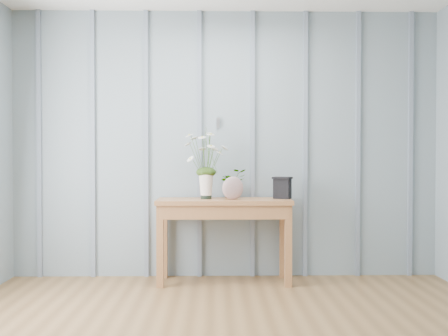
{
  "coord_description": "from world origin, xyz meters",
  "views": [
    {
      "loc": [
        -0.11,
        -2.7,
        1.12
      ],
      "look_at": [
        -0.02,
        1.94,
        1.03
      ],
      "focal_mm": 42.0,
      "sensor_mm": 36.0,
      "label": 1
    }
  ],
  "objects_px": {
    "daisy_vase": "(206,156)",
    "carved_box": "(282,187)",
    "sideboard": "(224,212)",
    "felt_disc_vessel": "(233,188)"
  },
  "relations": [
    {
      "from": "daisy_vase",
      "to": "carved_box",
      "type": "bearing_deg",
      "value": 0.51
    },
    {
      "from": "sideboard",
      "to": "daisy_vase",
      "type": "bearing_deg",
      "value": 171.8
    },
    {
      "from": "felt_disc_vessel",
      "to": "carved_box",
      "type": "distance_m",
      "value": 0.46
    },
    {
      "from": "sideboard",
      "to": "carved_box",
      "type": "xyz_separation_m",
      "value": [
        0.53,
        0.03,
        0.22
      ]
    },
    {
      "from": "sideboard",
      "to": "daisy_vase",
      "type": "distance_m",
      "value": 0.53
    },
    {
      "from": "daisy_vase",
      "to": "felt_disc_vessel",
      "type": "xyz_separation_m",
      "value": [
        0.24,
        -0.1,
        -0.29
      ]
    },
    {
      "from": "sideboard",
      "to": "felt_disc_vessel",
      "type": "relative_size",
      "value": 5.85
    },
    {
      "from": "sideboard",
      "to": "carved_box",
      "type": "bearing_deg",
      "value": 3.15
    },
    {
      "from": "daisy_vase",
      "to": "sideboard",
      "type": "bearing_deg",
      "value": -8.2
    },
    {
      "from": "felt_disc_vessel",
      "to": "sideboard",
      "type": "bearing_deg",
      "value": 111.78
    }
  ]
}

